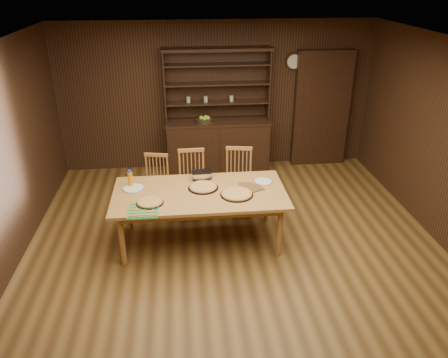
{
  "coord_description": "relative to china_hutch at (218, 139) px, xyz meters",
  "views": [
    {
      "loc": [
        -0.64,
        -4.56,
        3.34
      ],
      "look_at": [
        -0.13,
        0.4,
        0.94
      ],
      "focal_mm": 35.0,
      "sensor_mm": 36.0,
      "label": 1
    }
  ],
  "objects": [
    {
      "name": "floor",
      "position": [
        0.0,
        -2.75,
        -0.6
      ],
      "size": [
        6.0,
        6.0,
        0.0
      ],
      "primitive_type": "plane",
      "color": "brown",
      "rests_on": "ground"
    },
    {
      "name": "room_shell",
      "position": [
        0.0,
        -2.75,
        0.98
      ],
      "size": [
        6.0,
        6.0,
        6.0
      ],
      "color": "white",
      "rests_on": "floor"
    },
    {
      "name": "china_hutch",
      "position": [
        0.0,
        0.0,
        0.0
      ],
      "size": [
        1.84,
        0.52,
        2.17
      ],
      "color": "black",
      "rests_on": "floor"
    },
    {
      "name": "doorway",
      "position": [
        1.9,
        0.15,
        0.45
      ],
      "size": [
        1.0,
        0.18,
        2.1
      ],
      "primitive_type": "cube",
      "color": "black",
      "rests_on": "floor"
    },
    {
      "name": "wall_clock",
      "position": [
        1.35,
        0.2,
        1.3
      ],
      "size": [
        0.3,
        0.05,
        0.3
      ],
      "color": "black",
      "rests_on": "room_shell"
    },
    {
      "name": "dining_table",
      "position": [
        -0.44,
        -2.32,
        0.09
      ],
      "size": [
        2.23,
        1.11,
        0.75
      ],
      "color": "#AE7A3C",
      "rests_on": "floor"
    },
    {
      "name": "chair_left",
      "position": [
        -1.05,
        -1.44,
        -0.11
      ],
      "size": [
        0.44,
        0.42,
        0.91
      ],
      "rotation": [
        0.0,
        0.0,
        -0.21
      ],
      "color": "#B77C3E",
      "rests_on": "floor"
    },
    {
      "name": "chair_center",
      "position": [
        -0.51,
        -1.5,
        -0.07
      ],
      "size": [
        0.41,
        0.4,
        0.99
      ],
      "rotation": [
        0.0,
        0.0,
        0.02
      ],
      "color": "#B77C3E",
      "rests_on": "floor"
    },
    {
      "name": "chair_right",
      "position": [
        0.17,
        -1.51,
        -0.07
      ],
      "size": [
        0.46,
        0.45,
        1.0
      ],
      "rotation": [
        0.0,
        0.0,
        -0.16
      ],
      "color": "#B77C3E",
      "rests_on": "floor"
    },
    {
      "name": "pizza_left",
      "position": [
        -1.07,
        -2.56,
        0.17
      ],
      "size": [
        0.34,
        0.34,
        0.04
      ],
      "color": "black",
      "rests_on": "dining_table"
    },
    {
      "name": "pizza_right",
      "position": [
        0.02,
        -2.45,
        0.17
      ],
      "size": [
        0.42,
        0.42,
        0.04
      ],
      "color": "black",
      "rests_on": "dining_table"
    },
    {
      "name": "pizza_center",
      "position": [
        -0.39,
        -2.22,
        0.17
      ],
      "size": [
        0.4,
        0.4,
        0.04
      ],
      "color": "black",
      "rests_on": "dining_table"
    },
    {
      "name": "cooling_rack",
      "position": [
        -1.13,
        -2.76,
        0.16
      ],
      "size": [
        0.45,
        0.45,
        0.02
      ],
      "primitive_type": null,
      "rotation": [
        0.0,
        0.0,
        0.37
      ],
      "color": "#0CA856",
      "rests_on": "dining_table"
    },
    {
      "name": "plate_left",
      "position": [
        -1.3,
        -2.15,
        0.16
      ],
      "size": [
        0.28,
        0.28,
        0.02
      ],
      "color": "silver",
      "rests_on": "dining_table"
    },
    {
      "name": "plate_right",
      "position": [
        0.43,
        -2.12,
        0.16
      ],
      "size": [
        0.24,
        0.24,
        0.02
      ],
      "color": "silver",
      "rests_on": "dining_table"
    },
    {
      "name": "foil_dish",
      "position": [
        -0.39,
        -1.93,
        0.21
      ],
      "size": [
        0.27,
        0.2,
        0.11
      ],
      "primitive_type": "cube",
      "rotation": [
        0.0,
        0.0,
        0.05
      ],
      "color": "silver",
      "rests_on": "dining_table"
    },
    {
      "name": "juice_bottle",
      "position": [
        -1.34,
        -2.06,
        0.26
      ],
      "size": [
        0.06,
        0.06,
        0.23
      ],
      "color": "orange",
      "rests_on": "dining_table"
    },
    {
      "name": "pot_holder_a",
      "position": [
        0.28,
        -2.3,
        0.16
      ],
      "size": [
        0.25,
        0.25,
        0.01
      ],
      "primitive_type": "cube",
      "rotation": [
        0.0,
        0.0,
        0.42
      ],
      "color": "maroon",
      "rests_on": "dining_table"
    },
    {
      "name": "pot_holder_b",
      "position": [
        0.18,
        -2.22,
        0.16
      ],
      "size": [
        0.22,
        0.22,
        0.01
      ],
      "primitive_type": "cube",
      "rotation": [
        0.0,
        0.0,
        -0.14
      ],
      "color": "maroon",
      "rests_on": "dining_table"
    },
    {
      "name": "fruit_bowl",
      "position": [
        -0.24,
        -0.07,
        0.39
      ],
      "size": [
        0.3,
        0.3,
        0.12
      ],
      "color": "black",
      "rests_on": "china_hutch"
    }
  ]
}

